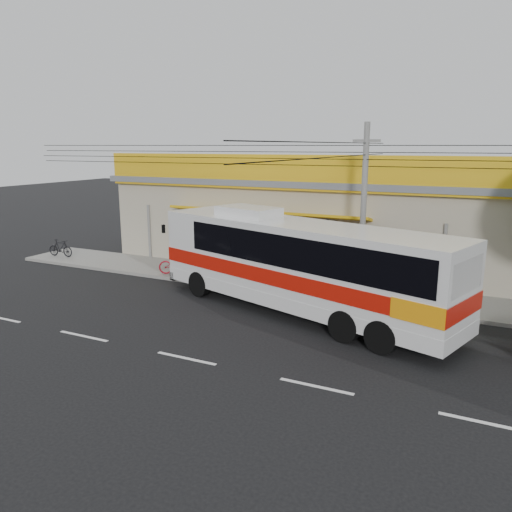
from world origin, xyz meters
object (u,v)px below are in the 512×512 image
(motorbike_red, at_px, (179,264))
(utility_pole, at_px, (366,155))
(coach_bus, at_px, (302,261))
(motorbike_dark, at_px, (60,248))

(motorbike_red, distance_m, utility_pole, 10.02)
(utility_pole, bearing_deg, motorbike_red, -178.59)
(motorbike_red, xyz_separation_m, utility_pole, (8.61, 0.21, 5.11))
(coach_bus, xyz_separation_m, utility_pole, (1.47, 2.75, 3.74))
(coach_bus, relative_size, motorbike_red, 6.60)
(motorbike_dark, bearing_deg, utility_pole, -94.81)
(utility_pole, bearing_deg, motorbike_dark, 179.61)
(motorbike_red, height_order, motorbike_dark, motorbike_red)
(coach_bus, relative_size, utility_pole, 0.36)
(coach_bus, xyz_separation_m, motorbike_red, (-7.15, 2.53, -1.37))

